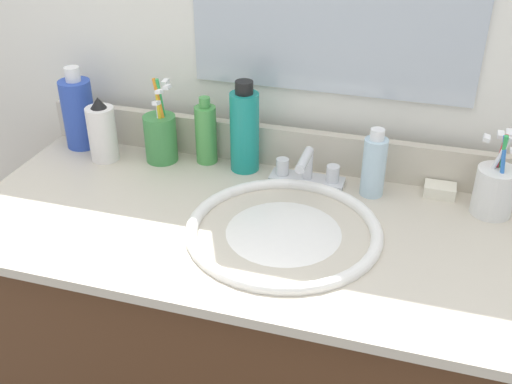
% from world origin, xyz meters
% --- Properties ---
extents(vanity_cabinet, '(1.06, 0.48, 0.70)m').
position_xyz_m(vanity_cabinet, '(0.00, 0.00, 0.35)').
color(vanity_cabinet, '#4C2D19').
rests_on(vanity_cabinet, ground_plane).
extents(countertop, '(1.10, 0.52, 0.02)m').
position_xyz_m(countertop, '(0.00, 0.00, 0.71)').
color(countertop, beige).
rests_on(countertop, vanity_cabinet).
extents(backsplash, '(1.10, 0.02, 0.09)m').
position_xyz_m(backsplash, '(0.00, 0.25, 0.77)').
color(backsplash, beige).
rests_on(backsplash, countertop).
extents(back_wall, '(2.20, 0.04, 1.30)m').
position_xyz_m(back_wall, '(0.00, 0.31, 0.65)').
color(back_wall, white).
rests_on(back_wall, ground_plane).
extents(sink_basin, '(0.37, 0.37, 0.11)m').
position_xyz_m(sink_basin, '(0.08, -0.02, 0.69)').
color(sink_basin, white).
rests_on(sink_basin, countertop).
extents(faucet, '(0.16, 0.10, 0.08)m').
position_xyz_m(faucet, '(0.08, 0.18, 0.75)').
color(faucet, silver).
rests_on(faucet, countertop).
extents(bottle_gel_clear, '(0.05, 0.05, 0.15)m').
position_xyz_m(bottle_gel_clear, '(0.22, 0.18, 0.79)').
color(bottle_gel_clear, silver).
rests_on(bottle_gel_clear, countertop).
extents(bottle_shampoo_blue, '(0.07, 0.07, 0.20)m').
position_xyz_m(bottle_shampoo_blue, '(-0.47, 0.21, 0.81)').
color(bottle_shampoo_blue, '#2D4CB2').
rests_on(bottle_shampoo_blue, countertop).
extents(bottle_lotion_white, '(0.06, 0.06, 0.15)m').
position_xyz_m(bottle_lotion_white, '(-0.39, 0.16, 0.79)').
color(bottle_lotion_white, white).
rests_on(bottle_lotion_white, countertop).
extents(bottle_mouthwash_teal, '(0.06, 0.06, 0.21)m').
position_xyz_m(bottle_mouthwash_teal, '(-0.06, 0.21, 0.82)').
color(bottle_mouthwash_teal, teal).
rests_on(bottle_mouthwash_teal, countertop).
extents(bottle_toner_green, '(0.05, 0.05, 0.16)m').
position_xyz_m(bottle_toner_green, '(-0.16, 0.22, 0.79)').
color(bottle_toner_green, '#4C9E4C').
rests_on(bottle_toner_green, countertop).
extents(cup_green, '(0.07, 0.08, 0.20)m').
position_xyz_m(cup_green, '(-0.26, 0.19, 0.78)').
color(cup_green, '#3F8C47').
rests_on(cup_green, countertop).
extents(cup_white_ceramic, '(0.08, 0.09, 0.17)m').
position_xyz_m(cup_white_ceramic, '(0.46, 0.17, 0.77)').
color(cup_white_ceramic, white).
rests_on(cup_white_ceramic, countertop).
extents(soap_bar, '(0.06, 0.04, 0.02)m').
position_xyz_m(soap_bar, '(0.36, 0.21, 0.73)').
color(soap_bar, white).
rests_on(soap_bar, countertop).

